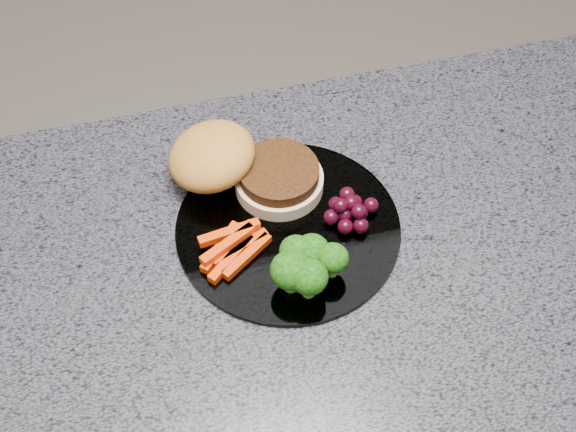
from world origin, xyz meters
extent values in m
cube|color=#4B4A54|center=(0.00, 0.00, 0.88)|extent=(1.20, 0.60, 0.04)
cylinder|color=white|center=(0.11, 0.07, 0.90)|extent=(0.26, 0.26, 0.01)
cylinder|color=beige|center=(0.12, 0.13, 0.92)|extent=(0.13, 0.13, 0.02)
cylinder|color=#40230C|center=(0.12, 0.13, 0.93)|extent=(0.12, 0.12, 0.02)
ellipsoid|color=#A77329|center=(0.05, 0.17, 0.93)|extent=(0.13, 0.13, 0.06)
cube|color=#E13703|center=(0.04, 0.06, 0.91)|extent=(0.07, 0.05, 0.01)
cube|color=#E13703|center=(0.05, 0.05, 0.91)|extent=(0.07, 0.04, 0.01)
cube|color=#E13703|center=(0.04, 0.04, 0.91)|extent=(0.06, 0.06, 0.01)
cube|color=#E13703|center=(0.04, 0.07, 0.92)|extent=(0.07, 0.02, 0.01)
cube|color=#E13703|center=(0.04, 0.05, 0.92)|extent=(0.07, 0.04, 0.01)
cube|color=#E13703|center=(0.06, 0.04, 0.91)|extent=(0.07, 0.05, 0.01)
cube|color=#E13703|center=(0.03, 0.06, 0.91)|extent=(0.06, 0.06, 0.01)
cylinder|color=#659837|center=(0.10, -0.01, 0.92)|extent=(0.02, 0.02, 0.02)
ellipsoid|color=#0F3507|center=(0.10, -0.01, 0.94)|extent=(0.05, 0.05, 0.04)
cylinder|color=#659837|center=(0.12, 0.01, 0.92)|extent=(0.01, 0.01, 0.02)
ellipsoid|color=#0F3507|center=(0.12, 0.01, 0.94)|extent=(0.04, 0.04, 0.04)
cylinder|color=#659837|center=(0.11, -0.02, 0.92)|extent=(0.01, 0.01, 0.02)
ellipsoid|color=#0F3507|center=(0.11, -0.02, 0.94)|extent=(0.04, 0.04, 0.04)
cylinder|color=#659837|center=(0.14, -0.01, 0.92)|extent=(0.01, 0.01, 0.02)
ellipsoid|color=#0F3507|center=(0.14, -0.01, 0.94)|extent=(0.04, 0.04, 0.03)
cylinder|color=#659837|center=(0.11, 0.01, 0.92)|extent=(0.01, 0.01, 0.02)
ellipsoid|color=#0F3507|center=(0.11, 0.01, 0.94)|extent=(0.04, 0.04, 0.03)
sphere|color=black|center=(0.18, 0.06, 0.92)|extent=(0.02, 0.02, 0.02)
sphere|color=black|center=(0.20, 0.06, 0.92)|extent=(0.02, 0.02, 0.02)
sphere|color=black|center=(0.20, 0.08, 0.92)|extent=(0.02, 0.02, 0.02)
sphere|color=black|center=(0.17, 0.08, 0.92)|extent=(0.02, 0.02, 0.02)
sphere|color=black|center=(0.16, 0.06, 0.92)|extent=(0.02, 0.02, 0.02)
sphere|color=black|center=(0.17, 0.05, 0.92)|extent=(0.02, 0.02, 0.02)
sphere|color=black|center=(0.19, 0.04, 0.92)|extent=(0.02, 0.02, 0.02)
sphere|color=black|center=(0.21, 0.07, 0.92)|extent=(0.02, 0.02, 0.02)
sphere|color=black|center=(0.19, 0.07, 0.93)|extent=(0.02, 0.02, 0.02)
sphere|color=black|center=(0.17, 0.07, 0.93)|extent=(0.02, 0.02, 0.02)
sphere|color=black|center=(0.19, 0.05, 0.93)|extent=(0.02, 0.02, 0.02)
sphere|color=black|center=(0.19, 0.08, 0.93)|extent=(0.02, 0.02, 0.02)
camera|label=1|loc=(-0.02, -0.46, 1.65)|focal=50.00mm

